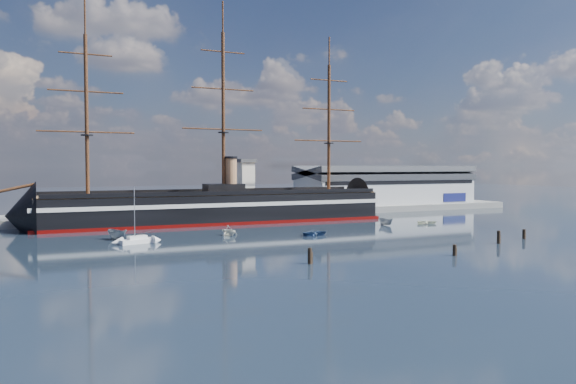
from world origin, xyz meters
name	(u,v)px	position (x,y,z in m)	size (l,w,h in m)	color
ground	(286,229)	(0.00, 40.00, 0.00)	(600.00, 600.00, 0.00)	black
quay	(264,215)	(10.00, 76.00, 0.00)	(180.00, 18.00, 2.00)	slate
warehouse	(386,186)	(58.00, 80.00, 7.98)	(63.00, 21.00, 11.60)	#B7BABC
quay_tower	(246,184)	(3.00, 73.00, 9.75)	(5.00, 5.00, 15.00)	silver
warship	(210,208)	(-12.28, 60.00, 4.04)	(113.15, 19.39, 53.94)	black
sailboat	(137,240)	(-37.10, 28.96, 0.70)	(7.14, 3.81, 10.97)	white
motorboat_a	(118,240)	(-39.60, 36.32, 0.00)	(6.87, 2.52, 2.75)	gray
motorboat_b	(316,236)	(-0.08, 25.02, 0.00)	(3.55, 1.42, 1.66)	navy
motorboat_c	(386,225)	(25.84, 35.37, 0.00)	(5.89, 2.16, 2.36)	gray
motorboat_d	(229,235)	(-16.84, 33.30, 0.00)	(6.85, 2.97, 2.51)	silver
motorboat_e	(427,224)	(37.53, 33.53, 0.00)	(3.15, 1.26, 1.47)	white
piling_near_left	(310,264)	(-17.78, -5.35, 0.00)	(0.64, 0.64, 3.17)	black
piling_near_mid	(454,256)	(7.63, -9.00, 0.00)	(0.64, 0.64, 2.56)	black
piling_near_right	(498,244)	(25.47, -1.58, 0.00)	(0.64, 0.64, 3.23)	black
piling_far_right	(524,239)	(35.43, 1.16, 0.00)	(0.64, 0.64, 2.73)	black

